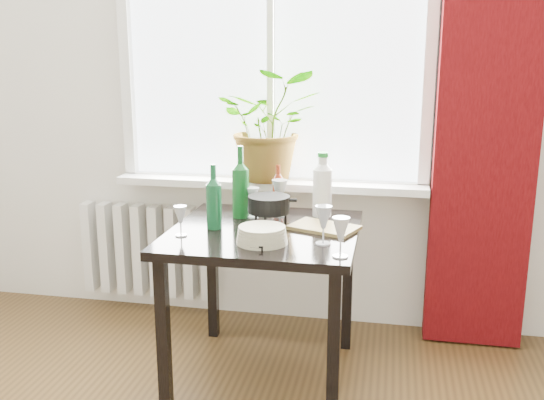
% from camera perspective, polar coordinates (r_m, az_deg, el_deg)
% --- Properties ---
extents(window, '(1.72, 0.08, 1.62)m').
position_cam_1_polar(window, '(3.35, -0.04, 14.91)').
color(window, white).
rests_on(window, ground).
extents(windowsill, '(1.72, 0.20, 0.04)m').
position_cam_1_polar(windowsill, '(3.35, -0.28, 1.57)').
color(windowsill, white).
rests_on(windowsill, ground).
extents(curtain, '(0.50, 0.12, 2.56)m').
position_cam_1_polar(curtain, '(3.22, 19.76, 8.77)').
color(curtain, '#3C0507').
rests_on(curtain, ground).
extents(radiator, '(0.80, 0.10, 0.55)m').
position_cam_1_polar(radiator, '(3.71, -11.62, -4.63)').
color(radiator, silver).
rests_on(radiator, ground).
extents(table, '(0.85, 0.85, 0.74)m').
position_cam_1_polar(table, '(2.81, -0.73, -4.56)').
color(table, black).
rests_on(table, ground).
extents(potted_plant, '(0.62, 0.56, 0.60)m').
position_cam_1_polar(potted_plant, '(3.30, -0.14, 7.05)').
color(potted_plant, '#3B6C1C').
rests_on(potted_plant, windowsill).
extents(wine_bottle_left, '(0.09, 0.09, 0.30)m').
position_cam_1_polar(wine_bottle_left, '(2.77, -5.50, 0.35)').
color(wine_bottle_left, '#0D4723').
rests_on(wine_bottle_left, table).
extents(wine_bottle_right, '(0.11, 0.11, 0.36)m').
position_cam_1_polar(wine_bottle_right, '(2.95, -2.98, 1.78)').
color(wine_bottle_right, '#0E4A19').
rests_on(wine_bottle_right, table).
extents(bottle_amber, '(0.06, 0.06, 0.23)m').
position_cam_1_polar(bottle_amber, '(3.10, 0.58, 1.20)').
color(bottle_amber, maroon).
rests_on(bottle_amber, table).
extents(cleaning_bottle, '(0.11, 0.11, 0.33)m').
position_cam_1_polar(cleaning_bottle, '(2.98, 4.77, 1.57)').
color(cleaning_bottle, white).
rests_on(cleaning_bottle, table).
extents(wineglass_front_right, '(0.08, 0.08, 0.17)m').
position_cam_1_polar(wineglass_front_right, '(2.55, 4.86, -2.34)').
color(wineglass_front_right, '#B4B9C2').
rests_on(wineglass_front_right, table).
extents(wineglass_far_right, '(0.09, 0.09, 0.17)m').
position_cam_1_polar(wineglass_far_right, '(2.40, 6.48, -3.46)').
color(wineglass_far_right, silver).
rests_on(wineglass_far_right, table).
extents(wineglass_back_center, '(0.10, 0.10, 0.19)m').
position_cam_1_polar(wineglass_back_center, '(2.99, 0.73, 0.25)').
color(wineglass_back_center, '#B3BBC0').
rests_on(wineglass_back_center, table).
extents(wineglass_back_left, '(0.07, 0.07, 0.15)m').
position_cam_1_polar(wineglass_back_left, '(2.96, -1.83, -0.22)').
color(wineglass_back_left, white).
rests_on(wineglass_back_left, table).
extents(wineglass_front_left, '(0.07, 0.07, 0.14)m').
position_cam_1_polar(wineglass_front_left, '(2.69, -8.60, -1.94)').
color(wineglass_front_left, silver).
rests_on(wineglass_front_left, table).
extents(plate_stack, '(0.29, 0.29, 0.07)m').
position_cam_1_polar(plate_stack, '(2.57, -0.95, -3.32)').
color(plate_stack, beige).
rests_on(plate_stack, table).
extents(fondue_pot, '(0.27, 0.25, 0.15)m').
position_cam_1_polar(fondue_pot, '(2.79, -0.29, -1.11)').
color(fondue_pot, black).
rests_on(fondue_pot, table).
extents(tv_remote, '(0.07, 0.19, 0.02)m').
position_cam_1_polar(tv_remote, '(2.56, -0.87, -3.96)').
color(tv_remote, black).
rests_on(tv_remote, table).
extents(cutting_board, '(0.35, 0.28, 0.02)m').
position_cam_1_polar(cutting_board, '(2.79, 4.93, -2.59)').
color(cutting_board, olive).
rests_on(cutting_board, table).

